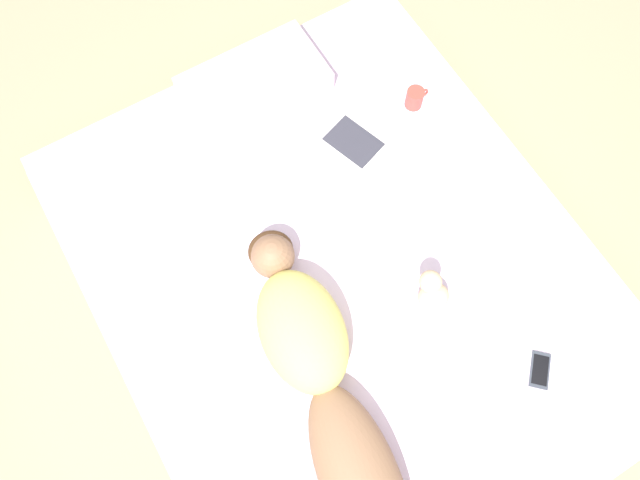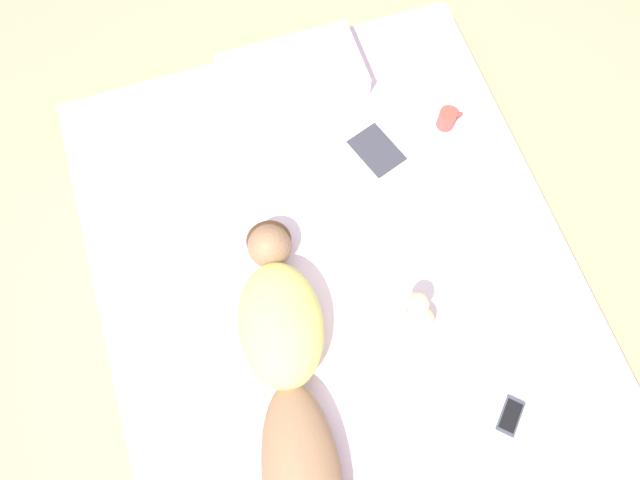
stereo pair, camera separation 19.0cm
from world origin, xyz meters
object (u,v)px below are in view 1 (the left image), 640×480
Objects in this scene: person at (323,384)px; coffee_mug at (415,98)px; open_magazine at (336,160)px; cell_phone at (540,370)px.

coffee_mug is at bearing 50.25° from person.
person is at bearing -142.96° from open_magazine.
person reaches higher than coffee_mug.
open_magazine is 5.10× the size of coffee_mug.
person reaches higher than open_magazine.
person is 0.81m from cell_phone.
open_magazine and cell_phone have the same top height.
person is at bearing -162.45° from cell_phone.
coffee_mug is 1.22m from cell_phone.
cell_phone is (0.72, -0.36, -0.09)m from person.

